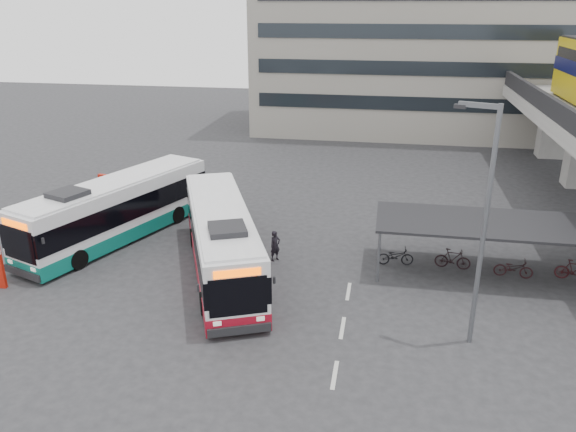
% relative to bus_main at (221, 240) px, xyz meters
% --- Properties ---
extents(ground, '(120.00, 120.00, 0.00)m').
position_rel_bus_main_xyz_m(ground, '(3.48, -0.91, -1.59)').
color(ground, '#28282B').
rests_on(ground, ground).
extents(bike_shelter, '(10.00, 4.00, 2.54)m').
position_rel_bus_main_xyz_m(bike_shelter, '(11.94, 2.09, 0.05)').
color(bike_shelter, '#595B60').
rests_on(bike_shelter, ground).
extents(road_markings, '(0.15, 7.60, 0.01)m').
position_rel_bus_main_xyz_m(road_markings, '(5.98, -3.91, -1.59)').
color(road_markings, beige).
rests_on(road_markings, ground).
extents(bus_main, '(6.79, 11.68, 3.43)m').
position_rel_bus_main_xyz_m(bus_main, '(0.00, 0.00, 0.00)').
color(bus_main, white).
rests_on(bus_main, ground).
extents(bus_teal, '(6.45, 11.85, 3.46)m').
position_rel_bus_main_xyz_m(bus_teal, '(-6.59, 2.96, 0.01)').
color(bus_teal, white).
rests_on(bus_teal, ground).
extents(pedestrian, '(0.64, 0.65, 1.52)m').
position_rel_bus_main_xyz_m(pedestrian, '(2.18, 1.69, -0.83)').
color(pedestrian, black).
rests_on(pedestrian, ground).
extents(lamp_post, '(1.50, 0.69, 8.85)m').
position_rel_bus_main_xyz_m(lamp_post, '(10.62, -3.95, 3.45)').
color(lamp_post, '#595B60').
rests_on(lamp_post, ground).
extents(sign_totem_mid, '(0.57, 0.33, 2.70)m').
position_rel_bus_main_xyz_m(sign_totem_mid, '(-8.88, 3.02, -0.20)').
color(sign_totem_mid, '#AF180A').
rests_on(sign_totem_mid, ground).
extents(sign_totem_north, '(0.60, 0.25, 2.76)m').
position_rel_bus_main_xyz_m(sign_totem_north, '(-8.51, 5.30, -0.17)').
color(sign_totem_north, '#AF180A').
rests_on(sign_totem_north, ground).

